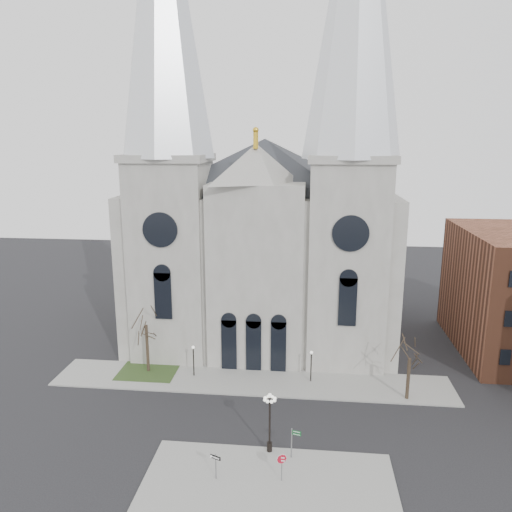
# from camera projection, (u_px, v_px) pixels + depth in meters

# --- Properties ---
(ground) EXTENTS (160.00, 160.00, 0.00)m
(ground) POSITION_uv_depth(u_px,v_px,m) (235.00, 446.00, 39.79)
(ground) COLOR black
(ground) RESTS_ON ground
(sidewalk_near) EXTENTS (18.00, 10.00, 0.14)m
(sidewalk_near) POSITION_uv_depth(u_px,v_px,m) (268.00, 491.00, 34.63)
(sidewalk_near) COLOR gray
(sidewalk_near) RESTS_ON ground
(sidewalk_far) EXTENTS (40.00, 6.00, 0.14)m
(sidewalk_far) POSITION_uv_depth(u_px,v_px,m) (251.00, 381.00, 50.43)
(sidewalk_far) COLOR gray
(sidewalk_far) RESTS_ON ground
(grass_patch) EXTENTS (6.00, 5.00, 0.18)m
(grass_patch) POSITION_uv_depth(u_px,v_px,m) (149.00, 371.00, 52.51)
(grass_patch) COLOR #28401B
(grass_patch) RESTS_ON ground
(cathedral) EXTENTS (33.00, 26.66, 54.00)m
(cathedral) POSITION_uv_depth(u_px,v_px,m) (262.00, 187.00, 57.71)
(cathedral) COLOR gray
(cathedral) RESTS_ON ground
(tree_left) EXTENTS (3.20, 3.20, 7.50)m
(tree_left) POSITION_uv_depth(u_px,v_px,m) (146.00, 322.00, 51.26)
(tree_left) COLOR #2D2019
(tree_left) RESTS_ON ground
(tree_right) EXTENTS (3.20, 3.20, 6.00)m
(tree_right) POSITION_uv_depth(u_px,v_px,m) (410.00, 356.00, 45.96)
(tree_right) COLOR #2D2019
(tree_right) RESTS_ON ground
(ped_lamp_left) EXTENTS (0.32, 0.32, 3.26)m
(ped_lamp_left) POSITION_uv_depth(u_px,v_px,m) (193.00, 356.00, 51.01)
(ped_lamp_left) COLOR black
(ped_lamp_left) RESTS_ON sidewalk_far
(ped_lamp_right) EXTENTS (0.32, 0.32, 3.26)m
(ped_lamp_right) POSITION_uv_depth(u_px,v_px,m) (311.00, 361.00, 49.79)
(ped_lamp_right) COLOR black
(ped_lamp_right) RESTS_ON sidewalk_far
(stop_sign) EXTENTS (0.78, 0.08, 2.16)m
(stop_sign) POSITION_uv_depth(u_px,v_px,m) (282.00, 461.00, 35.26)
(stop_sign) COLOR slate
(stop_sign) RESTS_ON sidewalk_near
(globe_lamp) EXTENTS (1.39, 1.39, 4.95)m
(globe_lamp) POSITION_uv_depth(u_px,v_px,m) (270.00, 415.00, 38.29)
(globe_lamp) COLOR black
(globe_lamp) RESTS_ON sidewalk_near
(one_way_sign) EXTENTS (0.81, 0.38, 1.97)m
(one_way_sign) POSITION_uv_depth(u_px,v_px,m) (216.00, 462.00, 35.52)
(one_way_sign) COLOR slate
(one_way_sign) RESTS_ON sidewalk_near
(street_name_sign) EXTENTS (0.77, 0.25, 2.45)m
(street_name_sign) POSITION_uv_depth(u_px,v_px,m) (293.00, 441.00, 37.88)
(street_name_sign) COLOR slate
(street_name_sign) RESTS_ON sidewalk_near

